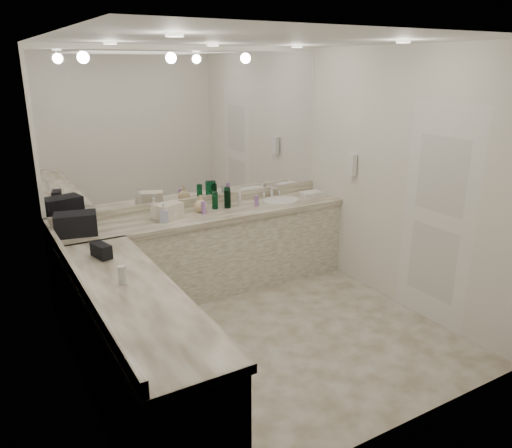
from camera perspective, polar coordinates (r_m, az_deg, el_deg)
floor at (r=4.76m, az=0.98°, el=-12.74°), size 3.20×3.20×0.00m
ceiling at (r=4.10m, az=1.18°, el=20.36°), size 3.20×3.20×0.00m
wall_back at (r=5.54m, az=-7.08°, el=6.07°), size 3.20×0.02×2.60m
wall_left at (r=3.71m, az=-20.55°, el=-0.95°), size 0.02×3.00×2.60m
wall_right at (r=5.24m, az=16.24°, el=4.79°), size 0.02×3.00×2.60m
vanity_back_base at (r=5.53m, az=-5.49°, el=-3.43°), size 3.20×0.60×0.84m
vanity_back_top at (r=5.37m, az=-5.58°, el=1.01°), size 3.20×0.64×0.06m
vanity_left_base at (r=3.86m, az=-13.75°, el=-13.96°), size 0.60×2.40×0.84m
vanity_left_top at (r=3.65m, az=-14.12°, el=-7.90°), size 0.64×2.42×0.06m
backsplash_back at (r=5.61m, az=-6.86°, el=2.53°), size 3.20×0.04×0.10m
backsplash_left at (r=3.83m, az=-19.69°, el=-5.86°), size 0.04×3.00×0.10m
mirror_back at (r=5.46m, az=-7.22°, el=10.93°), size 3.12×0.01×1.55m
mirror_left at (r=3.59m, az=-21.19°, el=6.28°), size 0.01×2.92×1.55m
sink at (r=5.82m, az=2.88°, el=2.65°), size 0.44×0.44×0.03m
faucet at (r=5.97m, az=1.78°, el=3.80°), size 0.24×0.16×0.14m
wall_phone at (r=5.69m, az=10.88°, el=6.70°), size 0.06×0.10×0.24m
door at (r=4.97m, az=20.02°, el=0.74°), size 0.02×0.82×2.10m
black_toiletry_bag at (r=4.92m, az=-19.90°, el=0.05°), size 0.42×0.31×0.21m
black_bag_spill at (r=4.29m, az=-17.27°, el=-2.95°), size 0.14×0.23×0.11m
cream_cosmetic_case at (r=5.21m, az=-9.99°, el=1.53°), size 0.32×0.25×0.16m
hand_towel at (r=6.09m, az=6.34°, el=3.50°), size 0.26×0.18×0.04m
lotion_left at (r=3.74m, az=-15.05°, el=-5.66°), size 0.06×0.06×0.14m
soap_bottle_a at (r=5.17m, az=-11.59°, el=1.70°), size 0.10×0.10×0.23m
soap_bottle_b at (r=5.08m, az=-10.50°, el=1.26°), size 0.11×0.11×0.19m
soap_bottle_c at (r=5.38m, az=-6.36°, el=2.35°), size 0.18×0.18×0.18m
green_bottle_0 at (r=5.56m, az=-3.30°, el=3.13°), size 0.07×0.07×0.22m
green_bottle_1 at (r=5.50m, az=-3.27°, el=2.89°), size 0.07×0.07×0.21m
green_bottle_2 at (r=5.48m, az=-4.72°, el=2.71°), size 0.06×0.06×0.19m
green_bottle_3 at (r=5.59m, az=-3.34°, el=3.03°), size 0.07×0.07×0.18m
amenity_bottle_0 at (r=5.57m, az=0.06°, el=2.67°), size 0.05×0.05×0.12m
amenity_bottle_1 at (r=5.62m, az=-1.92°, el=2.93°), size 0.04×0.04×0.15m
amenity_bottle_2 at (r=5.19m, az=-9.27°, el=0.94°), size 0.06×0.06×0.06m
amenity_bottle_3 at (r=5.31m, az=-6.01°, el=1.87°), size 0.05×0.05×0.13m
amenity_bottle_4 at (r=5.13m, az=-19.58°, el=-0.00°), size 0.04×0.04×0.08m
amenity_bottle_5 at (r=5.29m, az=-10.13°, el=1.69°), size 0.05×0.05×0.14m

